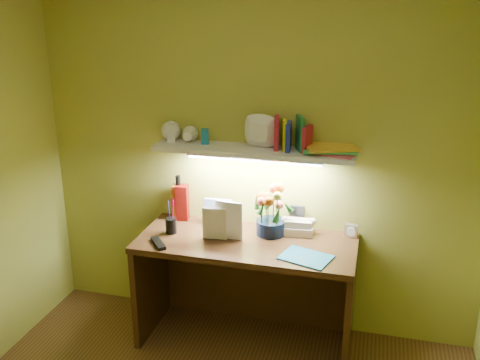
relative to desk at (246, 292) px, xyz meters
name	(u,v)px	position (x,y,z in m)	size (l,w,h in m)	color
desk	(246,292)	(0.00, 0.00, 0.00)	(1.40, 0.60, 0.75)	#34210E
flower_bouquet	(271,210)	(0.13, 0.14, 0.54)	(0.21, 0.21, 0.34)	#0B1835
telephone	(298,225)	(0.31, 0.19, 0.43)	(0.19, 0.14, 0.12)	#F1E4CE
desk_clock	(351,230)	(0.65, 0.23, 0.42)	(0.09, 0.04, 0.09)	silver
whisky_bottle	(179,197)	(-0.54, 0.24, 0.53)	(0.08, 0.08, 0.32)	#A0400E
whisky_box	(182,202)	(-0.52, 0.23, 0.50)	(0.08, 0.08, 0.25)	#610A06
pen_cup	(171,221)	(-0.51, -0.01, 0.46)	(0.07, 0.07, 0.18)	black
art_card	(218,212)	(-0.25, 0.20, 0.47)	(0.18, 0.04, 0.18)	silver
tv_remote	(158,243)	(-0.52, -0.20, 0.39)	(0.05, 0.18, 0.02)	black
blue_folder	(306,257)	(0.41, -0.15, 0.38)	(0.29, 0.21, 0.01)	#1A7AAE
desk_book_a	(202,223)	(-0.28, -0.03, 0.48)	(0.16, 0.02, 0.21)	silver
desk_book_b	(215,218)	(-0.21, 0.01, 0.50)	(0.19, 0.02, 0.26)	white
wall_shelf	(256,145)	(0.02, 0.18, 0.96)	(1.32, 0.33, 0.25)	white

